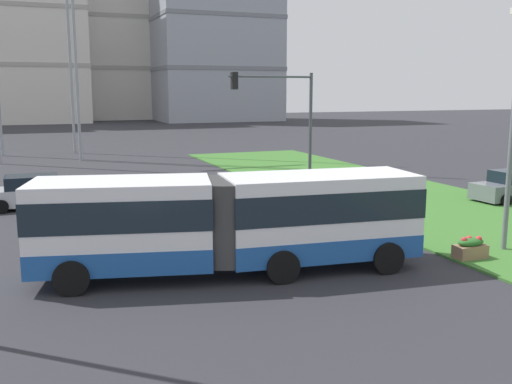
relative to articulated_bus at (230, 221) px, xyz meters
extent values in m
cube|color=white|center=(2.80, -0.46, 0.07)|extent=(6.23, 3.11, 2.55)
cube|color=#1E519E|center=(2.80, -0.46, -0.85)|extent=(6.25, 3.13, 0.70)
cube|color=#19232D|center=(2.80, -0.46, 0.50)|extent=(6.27, 3.15, 0.90)
cube|color=white|center=(-3.20, 0.57, 0.07)|extent=(5.64, 3.64, 2.55)
cube|color=#1E519E|center=(-3.20, 0.57, -0.85)|extent=(5.66, 3.67, 0.70)
cube|color=#19232D|center=(-3.20, 0.57, 0.50)|extent=(5.69, 3.69, 0.90)
cylinder|color=#383838|center=(-0.18, -0.15, 0.07)|extent=(2.40, 2.40, 2.45)
cylinder|color=black|center=(4.72, 0.60, -1.15)|extent=(1.02, 0.38, 1.00)
cylinder|color=black|center=(4.46, -1.89, -1.15)|extent=(1.02, 0.38, 1.00)
cylinder|color=black|center=(1.34, 0.95, -1.15)|extent=(1.02, 0.38, 1.00)
cylinder|color=black|center=(1.08, -1.54, -1.15)|extent=(1.02, 0.38, 1.00)
cylinder|color=black|center=(-4.17, 2.09, -1.15)|extent=(1.04, 0.50, 1.00)
cylinder|color=black|center=(-4.75, -0.34, -1.15)|extent=(1.04, 0.50, 1.00)
sphere|color=#F9EFC6|center=(5.90, 0.12, -0.85)|extent=(0.24, 0.24, 0.24)
sphere|color=#F9EFC6|center=(5.71, -1.67, -0.85)|extent=(0.24, 0.24, 0.24)
cube|color=#B7BABF|center=(-5.46, 13.02, -1.07)|extent=(4.41, 1.83, 0.80)
cube|color=black|center=(-5.61, 13.02, -0.37)|extent=(2.39, 1.70, 0.60)
cylinder|color=black|center=(-3.95, 13.91, -1.33)|extent=(0.64, 0.22, 0.64)
cylinder|color=black|center=(-3.96, 12.11, -1.33)|extent=(0.64, 0.22, 0.64)
cylinder|color=black|center=(-6.95, 13.93, -1.33)|extent=(0.64, 0.22, 0.64)
cylinder|color=black|center=(-6.96, 12.13, -1.33)|extent=(0.64, 0.22, 0.64)
cylinder|color=black|center=(15.79, 4.88, -1.33)|extent=(0.65, 0.25, 0.64)
cylinder|color=black|center=(15.71, 6.68, -1.33)|extent=(0.65, 0.25, 0.64)
cube|color=#937051|center=(7.85, -1.66, -1.35)|extent=(1.10, 0.56, 0.44)
ellipsoid|color=#2D6B28|center=(7.85, -1.66, -1.03)|extent=(0.99, 0.50, 0.28)
sphere|color=red|center=(7.57, -1.66, -0.93)|extent=(0.20, 0.20, 0.20)
sphere|color=red|center=(7.85, -1.58, -0.93)|extent=(0.20, 0.20, 0.20)
sphere|color=red|center=(8.13, -1.72, -0.93)|extent=(0.20, 0.20, 0.20)
cylinder|color=#474C51|center=(7.45, 9.45, 1.56)|extent=(0.16, 0.16, 6.43)
cylinder|color=#474C51|center=(5.31, 9.45, 4.57)|extent=(4.28, 0.10, 0.10)
cube|color=black|center=(3.47, 9.45, 4.37)|extent=(0.28, 0.28, 0.80)
sphere|color=red|center=(3.47, 9.45, 4.62)|extent=(0.16, 0.16, 0.16)
sphere|color=yellow|center=(3.47, 9.45, 4.36)|extent=(0.16, 0.16, 0.16)
sphere|color=green|center=(3.47, 9.45, 4.10)|extent=(0.16, 0.16, 0.16)
cylinder|color=slate|center=(9.75, -1.20, 2.38)|extent=(0.18, 0.18, 8.06)
cube|color=silver|center=(-5.72, 94.14, 17.05)|extent=(21.11, 16.45, 37.41)
cube|color=#A4A099|center=(-5.72, 94.14, 8.05)|extent=(21.31, 16.65, 0.70)
cube|color=#A4A099|center=(-5.72, 94.14, 17.40)|extent=(21.31, 16.65, 0.70)
cube|color=silver|center=(13.18, 102.40, 17.07)|extent=(15.07, 15.24, 37.45)
cube|color=#A4A099|center=(13.18, 102.40, 8.06)|extent=(15.27, 15.44, 0.70)
cube|color=#A4A099|center=(13.18, 102.40, 17.42)|extent=(15.27, 15.44, 0.70)
cube|color=#9EA3AD|center=(27.61, 87.78, 16.46)|extent=(21.75, 14.00, 36.22)
cube|color=gray|center=(27.61, 87.78, 7.75)|extent=(21.95, 14.20, 0.70)
cube|color=gray|center=(27.61, 87.78, 16.81)|extent=(21.95, 14.20, 0.70)
camera|label=1|loc=(-5.61, -16.42, 3.94)|focal=40.70mm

